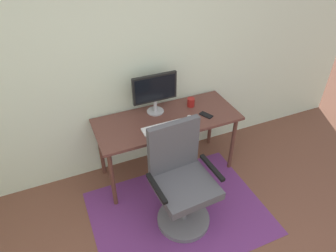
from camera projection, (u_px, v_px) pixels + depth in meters
name	position (u px, v px, depth m)	size (l,w,h in m)	color
wall_back	(119.00, 58.00, 2.98)	(6.00, 0.10, 2.60)	silver
area_rug	(179.00, 213.00, 3.08)	(1.69, 1.27, 0.01)	#682E6E
desk	(167.00, 124.00, 3.19)	(1.49, 0.61, 0.73)	brown
monitor	(155.00, 90.00, 3.10)	(0.47, 0.18, 0.43)	#B2B2B7
keyboard	(163.00, 127.00, 3.01)	(0.43, 0.13, 0.02)	white
computer_mouse	(190.00, 118.00, 3.13)	(0.06, 0.10, 0.03)	white
coffee_cup	(191.00, 102.00, 3.31)	(0.08, 0.08, 0.09)	maroon
cell_phone	(206.00, 115.00, 3.19)	(0.07, 0.14, 0.01)	black
office_chair	(181.00, 184.00, 2.79)	(0.61, 0.54, 1.04)	slate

